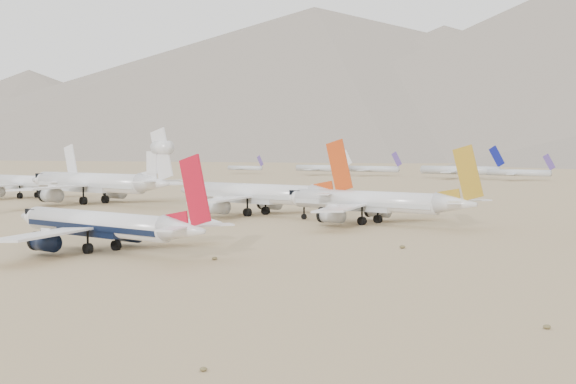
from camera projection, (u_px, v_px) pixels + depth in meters
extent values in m
plane|color=#88714F|center=(102.00, 248.00, 130.89)|extent=(7000.00, 7000.00, 0.00)
cylinder|color=white|center=(97.00, 223.00, 126.32)|extent=(32.71, 3.87, 3.87)
cube|color=black|center=(97.00, 226.00, 126.34)|extent=(32.05, 3.92, 0.87)
sphere|color=white|center=(38.00, 218.00, 136.79)|extent=(3.87, 3.87, 3.87)
cube|color=black|center=(36.00, 211.00, 137.10)|extent=(2.71, 2.51, 0.97)
cone|color=white|center=(184.00, 230.00, 113.36)|extent=(8.18, 3.87, 3.87)
cube|color=white|center=(42.00, 235.00, 115.94)|extent=(12.63, 19.91, 0.61)
cube|color=white|center=(172.00, 229.00, 109.43)|extent=(5.19, 6.79, 0.23)
cylinder|color=black|center=(46.00, 242.00, 121.45)|extent=(4.54, 2.78, 2.78)
cube|color=white|center=(163.00, 223.00, 133.53)|extent=(12.63, 19.91, 0.61)
cube|color=white|center=(211.00, 225.00, 115.20)|extent=(5.19, 6.79, 0.23)
cylinder|color=black|center=(130.00, 234.00, 133.77)|extent=(4.54, 2.78, 2.78)
cube|color=red|center=(195.00, 190.00, 111.61)|extent=(6.20, 0.31, 10.21)
cylinder|color=black|center=(41.00, 241.00, 136.37)|extent=(1.16, 0.48, 1.16)
cylinder|color=black|center=(88.00, 249.00, 123.56)|extent=(1.62, 0.97, 1.62)
cylinder|color=black|center=(116.00, 245.00, 127.71)|extent=(1.62, 0.97, 1.62)
cylinder|color=white|center=(364.00, 201.00, 173.72)|extent=(35.77, 4.35, 4.35)
cube|color=silver|center=(364.00, 203.00, 173.75)|extent=(35.06, 4.41, 0.98)
sphere|color=white|center=(300.00, 198.00, 185.17)|extent=(4.35, 4.35, 4.35)
cube|color=black|center=(298.00, 192.00, 185.53)|extent=(3.04, 2.83, 1.09)
cone|color=white|center=(456.00, 204.00, 159.55)|extent=(8.94, 4.35, 4.35)
cube|color=white|center=(340.00, 208.00, 162.33)|extent=(13.82, 21.77, 0.67)
cube|color=white|center=(454.00, 202.00, 155.24)|extent=(5.68, 7.42, 0.26)
cylinder|color=silver|center=(333.00, 215.00, 168.35)|extent=(4.97, 3.13, 3.13)
cube|color=white|center=(406.00, 202.00, 181.65)|extent=(13.82, 21.77, 0.67)
cube|color=white|center=(474.00, 200.00, 161.57)|extent=(5.68, 7.42, 0.26)
cylinder|color=silver|center=(379.00, 210.00, 181.92)|extent=(4.97, 3.13, 3.13)
cube|color=#BA8D23|center=(468.00, 173.00, 157.63)|extent=(6.78, 0.35, 11.17)
cylinder|color=black|center=(304.00, 217.00, 184.70)|extent=(1.30, 0.54, 1.30)
cylinder|color=black|center=(362.00, 221.00, 170.65)|extent=(1.83, 1.09, 1.83)
cylinder|color=black|center=(378.00, 219.00, 175.31)|extent=(1.83, 1.09, 1.83)
cylinder|color=white|center=(252.00, 193.00, 196.44)|extent=(38.66, 4.72, 4.72)
cube|color=silver|center=(252.00, 196.00, 196.47)|extent=(37.89, 4.80, 1.06)
sphere|color=white|center=(197.00, 191.00, 208.82)|extent=(4.72, 4.72, 4.72)
cube|color=black|center=(195.00, 186.00, 209.20)|extent=(3.31, 3.07, 1.18)
cone|color=white|center=(330.00, 195.00, 181.13)|extent=(9.66, 4.72, 4.72)
cube|color=white|center=(221.00, 200.00, 184.12)|extent=(14.93, 23.53, 0.73)
cube|color=white|center=(324.00, 194.00, 176.47)|extent=(6.14, 8.02, 0.28)
cylinder|color=silver|center=(218.00, 207.00, 190.63)|extent=(5.37, 3.40, 3.40)
cube|color=white|center=(296.00, 195.00, 205.03)|extent=(14.93, 23.53, 0.73)
cube|color=white|center=(348.00, 192.00, 183.32)|extent=(6.14, 8.02, 0.28)
cylinder|color=silver|center=(271.00, 203.00, 205.31)|extent=(5.37, 3.40, 3.40)
cube|color=#C83F11|center=(339.00, 166.00, 179.06)|extent=(7.33, 0.38, 12.07)
cylinder|color=black|center=(200.00, 209.00, 208.31)|extent=(1.42, 0.59, 1.42)
cylinder|color=black|center=(247.00, 212.00, 193.11)|extent=(1.98, 1.18, 1.98)
cylinder|color=black|center=(266.00, 211.00, 198.18)|extent=(1.98, 1.18, 1.98)
cylinder|color=white|center=(90.00, 182.00, 238.55)|extent=(46.62, 5.58, 5.58)
cube|color=silver|center=(90.00, 185.00, 238.58)|extent=(45.69, 5.67, 1.26)
sphere|color=white|center=(45.00, 180.00, 253.47)|extent=(5.58, 5.58, 5.58)
cube|color=black|center=(44.00, 175.00, 253.93)|extent=(3.91, 3.63, 1.40)
cone|color=white|center=(154.00, 183.00, 220.08)|extent=(11.66, 5.58, 5.58)
cube|color=white|center=(49.00, 188.00, 223.73)|extent=(18.01, 28.38, 0.87)
cube|color=white|center=(144.00, 182.00, 214.47)|extent=(7.40, 9.68, 0.33)
cylinder|color=silver|center=(52.00, 195.00, 231.58)|extent=(6.48, 4.02, 4.02)
cube|color=white|center=(141.00, 184.00, 248.86)|extent=(18.01, 28.38, 0.87)
cube|color=white|center=(174.00, 180.00, 222.71)|extent=(7.40, 9.68, 0.33)
cylinder|color=silver|center=(116.00, 192.00, 249.20)|extent=(6.48, 4.02, 4.02)
cube|color=white|center=(162.00, 154.00, 217.58)|extent=(8.84, 0.45, 14.56)
cylinder|color=white|center=(162.00, 148.00, 217.28)|extent=(5.83, 3.62, 3.62)
cylinder|color=black|center=(48.00, 198.00, 252.87)|extent=(1.67, 0.70, 1.67)
cylinder|color=black|center=(83.00, 201.00, 234.58)|extent=(2.34, 1.40, 2.34)
cylinder|color=black|center=(105.00, 199.00, 240.57)|extent=(2.34, 1.40, 2.34)
cylinder|color=white|center=(26.00, 182.00, 266.93)|extent=(37.26, 4.58, 4.58)
cube|color=silver|center=(26.00, 184.00, 266.96)|extent=(36.52, 4.65, 1.03)
cone|color=white|center=(66.00, 183.00, 252.17)|extent=(9.32, 4.58, 4.58)
cube|color=white|center=(58.00, 182.00, 247.67)|extent=(5.91, 7.73, 0.27)
cube|color=white|center=(65.00, 184.00, 275.21)|extent=(14.39, 22.68, 0.71)
cube|color=white|center=(81.00, 181.00, 254.28)|extent=(5.91, 7.73, 0.27)
cylinder|color=silver|center=(46.00, 190.00, 275.49)|extent=(5.18, 3.30, 3.30)
cube|color=white|center=(71.00, 163.00, 250.17)|extent=(7.06, 0.37, 11.64)
cylinder|color=black|center=(20.00, 196.00, 263.70)|extent=(1.92, 1.14, 1.92)
cylinder|color=black|center=(37.00, 195.00, 268.62)|extent=(1.92, 1.14, 1.92)
cylinder|color=silver|center=(245.00, 168.00, 543.20)|extent=(29.83, 2.95, 2.95)
cube|color=#523A8E|center=(260.00, 161.00, 533.96)|extent=(5.94, 0.29, 7.48)
cube|color=silver|center=(237.00, 169.00, 537.31)|extent=(7.86, 13.73, 0.29)
cube|color=silver|center=(252.00, 168.00, 549.14)|extent=(7.86, 13.73, 0.29)
cylinder|color=silver|center=(322.00, 168.00, 511.52)|extent=(40.79, 4.03, 4.03)
cube|color=white|center=(347.00, 158.00, 498.87)|extent=(8.12, 0.40, 10.23)
cube|color=silver|center=(312.00, 169.00, 503.46)|extent=(10.75, 18.77, 0.40)
cube|color=silver|center=(332.00, 169.00, 519.64)|extent=(10.75, 18.77, 0.40)
cylinder|color=silver|center=(372.00, 169.00, 498.15)|extent=(37.57, 3.71, 3.71)
cube|color=#523A8E|center=(397.00, 159.00, 486.50)|extent=(7.48, 0.37, 9.42)
cube|color=silver|center=(363.00, 170.00, 490.72)|extent=(9.90, 17.30, 0.37)
cube|color=silver|center=(381.00, 170.00, 505.63)|extent=(9.90, 17.30, 0.37)
cylinder|color=silver|center=(459.00, 170.00, 447.20)|extent=(47.36, 4.68, 4.68)
cube|color=navy|center=(497.00, 156.00, 432.52)|extent=(9.43, 0.47, 11.88)
cube|color=silver|center=(449.00, 172.00, 437.85)|extent=(12.48, 21.80, 0.47)
cube|color=silver|center=(470.00, 171.00, 456.63)|extent=(12.48, 21.80, 0.47)
cylinder|color=silver|center=(519.00, 173.00, 421.09)|extent=(34.65, 3.42, 3.42)
cube|color=#523A8E|center=(549.00, 162.00, 410.35)|extent=(6.90, 0.34, 8.69)
cube|color=silver|center=(511.00, 174.00, 414.24)|extent=(9.13, 15.95, 0.34)
cube|color=silver|center=(526.00, 173.00, 427.99)|extent=(9.13, 15.95, 0.34)
cone|color=slate|center=(30.00, 112.00, 3036.30)|extent=(2048.00, 2048.00, 320.00)
cone|color=slate|center=(124.00, 114.00, 2505.43)|extent=(1456.00, 1456.00, 260.00)
cone|color=slate|center=(314.00, 82.00, 2270.41)|extent=(3024.00, 3024.00, 420.00)
cone|color=slate|center=(443.00, 91.00, 1830.83)|extent=(1800.00, 1800.00, 300.00)
cone|color=slate|center=(91.00, 132.00, 1931.11)|extent=(1080.00, 1080.00, 120.00)
cone|color=slate|center=(365.00, 132.00, 1419.61)|extent=(855.00, 855.00, 95.00)
ellipsoid|color=brown|center=(67.00, 228.00, 161.37)|extent=(0.98, 0.98, 0.54)
ellipsoid|color=brown|center=(215.00, 258.00, 116.48)|extent=(0.84, 0.84, 0.46)
ellipsoid|color=brown|center=(402.00, 247.00, 130.17)|extent=(0.98, 0.98, 0.54)
ellipsoid|color=brown|center=(203.00, 369.00, 57.91)|extent=(0.56, 0.56, 0.31)
ellipsoid|color=brown|center=(547.00, 327.00, 71.59)|extent=(0.70, 0.70, 0.39)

